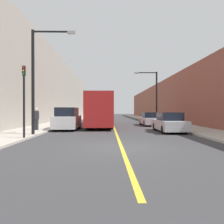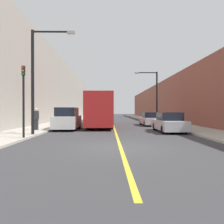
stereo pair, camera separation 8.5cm
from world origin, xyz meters
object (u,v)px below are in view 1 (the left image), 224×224
at_px(bus, 101,110).
at_px(pedestrian, 36,119).
at_px(parked_suv_left, 68,120).
at_px(street_lamp_right, 154,93).
at_px(car_right_near, 169,123).
at_px(street_lamp_left, 37,74).
at_px(traffic_light, 24,99).
at_px(car_right_mid, 150,120).

height_order(bus, pedestrian, bus).
bearing_deg(parked_suv_left, street_lamp_right, 41.60).
xyz_separation_m(bus, street_lamp_right, (6.60, 3.92, 2.14)).
bearing_deg(car_right_near, street_lamp_right, 84.21).
bearing_deg(street_lamp_left, street_lamp_right, 51.00).
xyz_separation_m(street_lamp_left, traffic_light, (-0.19, -1.81, -1.74)).
relative_size(parked_suv_left, car_right_near, 0.98).
xyz_separation_m(parked_suv_left, car_right_mid, (8.30, 5.37, -0.22)).
bearing_deg(street_lamp_right, car_right_near, -95.79).
distance_m(street_lamp_right, pedestrian, 15.47).
relative_size(car_right_near, car_right_mid, 0.99).
relative_size(street_lamp_left, pedestrian, 3.87).
relative_size(bus, pedestrian, 6.95).
bearing_deg(car_right_near, traffic_light, -155.32).
relative_size(bus, street_lamp_left, 1.80).
xyz_separation_m(car_right_mid, traffic_light, (-9.61, -11.82, 1.70)).
bearing_deg(car_right_near, street_lamp_left, -164.52).
xyz_separation_m(car_right_near, traffic_light, (-9.64, -4.43, 1.68)).
bearing_deg(street_lamp_left, car_right_mid, 46.74).
bearing_deg(street_lamp_right, traffic_light, -125.88).
height_order(car_right_near, street_lamp_left, street_lamp_left).
bearing_deg(pedestrian, bus, 49.76).
height_order(bus, car_right_mid, bus).
distance_m(car_right_mid, street_lamp_right, 4.50).
relative_size(bus, car_right_mid, 2.59).
distance_m(street_lamp_left, traffic_light, 2.52).
distance_m(street_lamp_left, street_lamp_right, 16.69).
distance_m(car_right_mid, pedestrian, 12.57).
relative_size(bus, traffic_light, 2.99).
bearing_deg(bus, pedestrian, -130.24).
bearing_deg(car_right_near, pedestrian, 177.18).
bearing_deg(street_lamp_left, pedestrian, 109.29).
xyz_separation_m(bus, pedestrian, (-5.00, -5.91, -0.71)).
relative_size(street_lamp_left, traffic_light, 1.66).
height_order(street_lamp_left, pedestrian, street_lamp_left).
bearing_deg(car_right_mid, pedestrian, -146.84).
bearing_deg(traffic_light, bus, 69.36).
bearing_deg(pedestrian, parked_suv_left, 34.04).
relative_size(parked_suv_left, street_lamp_left, 0.67).
height_order(parked_suv_left, pedestrian, parked_suv_left).
distance_m(bus, pedestrian, 7.77).
distance_m(car_right_near, street_lamp_right, 10.88).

